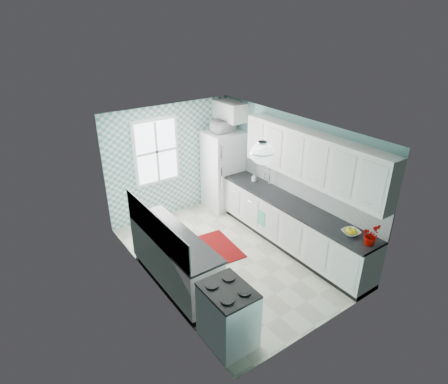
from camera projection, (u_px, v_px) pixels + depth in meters
floor at (229, 257)px, 7.15m from camera, size 3.00×4.40×0.02m
ceiling at (230, 128)px, 6.04m from camera, size 3.00×4.40×0.02m
wall_back at (171, 161)px, 8.22m from camera, size 3.00×0.02×2.50m
wall_front at (327, 259)px, 4.97m from camera, size 3.00×0.02×2.50m
wall_left at (151, 223)px, 5.81m from camera, size 0.02×4.40×2.50m
wall_right at (292, 178)px, 7.38m from camera, size 0.02×4.40×2.50m
accent_wall at (171, 161)px, 8.20m from camera, size 3.00×0.01×2.50m
window at (156, 152)px, 7.87m from camera, size 1.04×0.05×1.44m
backsplash_right at (306, 188)px, 7.09m from camera, size 0.02×3.60×0.51m
backsplash_left at (155, 228)px, 5.79m from camera, size 0.02×2.15×0.51m
upper_cabinets_right at (312, 158)px, 6.56m from camera, size 0.33×3.20×0.90m
upper_cabinet_fridge at (229, 111)px, 8.18m from camera, size 0.40×0.74×0.40m
ceiling_light at (262, 153)px, 5.54m from camera, size 0.34×0.34×0.35m
base_cabinets_right at (291, 226)px, 7.27m from camera, size 0.60×3.60×0.90m
countertop_right at (293, 205)px, 7.06m from camera, size 0.63×3.60×0.04m
base_cabinets_left at (174, 261)px, 6.27m from camera, size 0.60×2.15×0.90m
countertop_left at (173, 237)px, 6.07m from camera, size 0.63×2.15×0.04m
fridge at (223, 170)px, 8.64m from camera, size 0.79×0.78×1.81m
stove at (228, 315)px, 5.12m from camera, size 0.60×0.75×0.90m
sink at (263, 188)px, 7.72m from camera, size 0.48×0.40×0.53m
rug at (215, 248)px, 7.37m from camera, size 0.88×1.18×0.02m
dish_towel at (261, 218)px, 7.49m from camera, size 0.06×0.21×0.32m
fruit_bowl at (351, 232)px, 6.08m from camera, size 0.32×0.32×0.07m
potted_plant at (370, 235)px, 5.78m from camera, size 0.36×0.34×0.32m
soap_bottle at (254, 177)px, 7.96m from camera, size 0.10×0.10×0.17m
microwave at (223, 126)px, 8.18m from camera, size 0.50×0.35×0.28m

